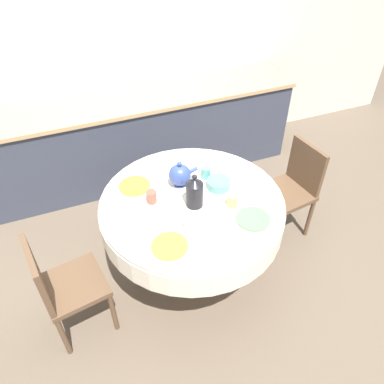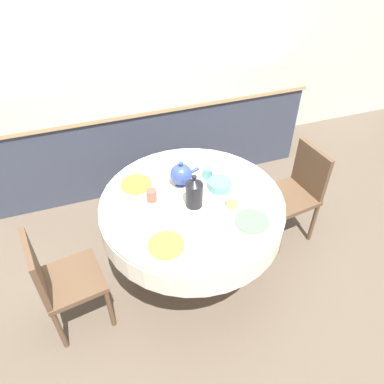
% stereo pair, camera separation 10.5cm
% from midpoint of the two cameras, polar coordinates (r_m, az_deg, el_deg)
% --- Properties ---
extents(ground_plane, '(12.00, 12.00, 0.00)m').
position_cam_midpoint_polar(ground_plane, '(3.24, 0.94, -11.59)').
color(ground_plane, brown).
extents(wall_back, '(7.00, 0.05, 2.60)m').
position_cam_midpoint_polar(wall_back, '(3.93, -8.35, 21.57)').
color(wall_back, beige).
rests_on(wall_back, ground_plane).
extents(kitchen_counter, '(3.24, 0.64, 0.90)m').
position_cam_midpoint_polar(kitchen_counter, '(3.99, -6.13, 8.56)').
color(kitchen_counter, '#383D4C').
rests_on(kitchen_counter, ground_plane).
extents(dining_table, '(1.33, 1.33, 0.78)m').
position_cam_midpoint_polar(dining_table, '(2.75, 1.09, -3.24)').
color(dining_table, tan).
rests_on(dining_table, ground_plane).
extents(chair_left, '(0.45, 0.45, 0.88)m').
position_cam_midpoint_polar(chair_left, '(3.33, 16.56, 0.36)').
color(chair_left, brown).
rests_on(chair_left, ground_plane).
extents(chair_right, '(0.46, 0.46, 0.88)m').
position_cam_midpoint_polar(chair_right, '(2.69, -18.47, -12.52)').
color(chair_right, brown).
rests_on(chair_right, ground_plane).
extents(plate_near_left, '(0.23, 0.23, 0.01)m').
position_cam_midpoint_polar(plate_near_left, '(2.37, -2.71, -8.10)').
color(plate_near_left, orange).
rests_on(plate_near_left, dining_table).
extents(cup_near_left, '(0.07, 0.07, 0.09)m').
position_cam_midpoint_polar(cup_near_left, '(2.43, 0.58, -5.01)').
color(cup_near_left, white).
rests_on(cup_near_left, dining_table).
extents(plate_near_right, '(0.23, 0.23, 0.01)m').
position_cam_midpoint_polar(plate_near_right, '(2.55, 10.27, -4.42)').
color(plate_near_right, '#5BA85B').
rests_on(plate_near_right, dining_table).
extents(cup_near_right, '(0.07, 0.07, 0.09)m').
position_cam_midpoint_polar(cup_near_right, '(2.61, 7.27, -1.56)').
color(cup_near_right, '#DBB766').
rests_on(cup_near_right, dining_table).
extents(plate_far_left, '(0.23, 0.23, 0.01)m').
position_cam_midpoint_polar(plate_far_left, '(2.82, -7.47, 1.20)').
color(plate_far_left, yellow).
rests_on(plate_far_left, dining_table).
extents(cup_far_left, '(0.07, 0.07, 0.09)m').
position_cam_midpoint_polar(cup_far_left, '(2.65, -5.06, -0.54)').
color(cup_far_left, '#CC4C3D').
rests_on(cup_far_left, dining_table).
extents(plate_far_right, '(0.23, 0.23, 0.01)m').
position_cam_midpoint_polar(plate_far_right, '(2.95, 6.78, 3.30)').
color(plate_far_right, white).
rests_on(plate_far_right, dining_table).
extents(cup_far_right, '(0.07, 0.07, 0.09)m').
position_cam_midpoint_polar(cup_far_right, '(2.84, 3.48, 2.88)').
color(cup_far_right, '#5BA39E').
rests_on(cup_far_right, dining_table).
extents(coffee_carafe, '(0.12, 0.12, 0.27)m').
position_cam_midpoint_polar(coffee_carafe, '(2.56, 1.56, -0.07)').
color(coffee_carafe, black).
rests_on(coffee_carafe, dining_table).
extents(teapot, '(0.23, 0.16, 0.21)m').
position_cam_midpoint_polar(teapot, '(2.75, -0.56, 2.68)').
color(teapot, '#33478E').
rests_on(teapot, dining_table).
extents(fruit_bowl, '(0.18, 0.18, 0.06)m').
position_cam_midpoint_polar(fruit_bowl, '(2.76, 5.33, 1.10)').
color(fruit_bowl, '#569993').
rests_on(fruit_bowl, dining_table).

